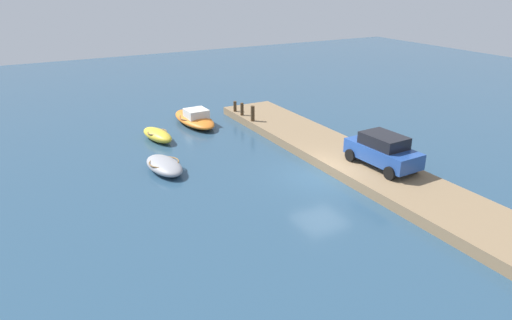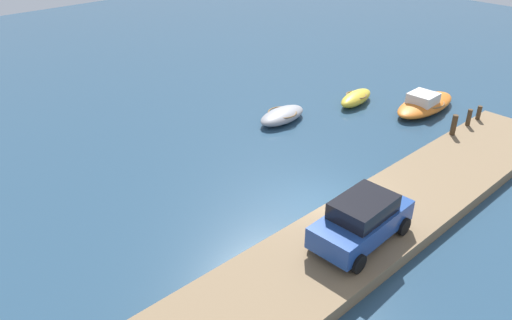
{
  "view_description": "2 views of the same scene",
  "coord_description": "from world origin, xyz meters",
  "px_view_note": "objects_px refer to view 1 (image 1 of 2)",
  "views": [
    {
      "loc": [
        -16.83,
        12.97,
        9.33
      ],
      "look_at": [
        0.85,
        3.31,
        1.24
      ],
      "focal_mm": 32.3,
      "sensor_mm": 36.0,
      "label": 1
    },
    {
      "loc": [
        -12.84,
        -10.08,
        11.03
      ],
      "look_at": [
        -0.11,
        3.79,
        0.53
      ],
      "focal_mm": 34.74,
      "sensor_mm": 36.0,
      "label": 2
    }
  ],
  "objects_px": {
    "mooring_post_west": "(253,113)",
    "mooring_post_mid_west": "(242,109)",
    "motorboat_orange": "(195,118)",
    "dinghy_yellow": "(157,135)",
    "mooring_post_mid_east": "(235,106)",
    "parked_car": "(383,150)",
    "rowboat_grey": "(164,165)"
  },
  "relations": [
    {
      "from": "mooring_post_west",
      "to": "mooring_post_mid_west",
      "type": "relative_size",
      "value": 1.19
    },
    {
      "from": "motorboat_orange",
      "to": "dinghy_yellow",
      "type": "bearing_deg",
      "value": 120.06
    },
    {
      "from": "mooring_post_mid_east",
      "to": "mooring_post_west",
      "type": "bearing_deg",
      "value": 180.0
    },
    {
      "from": "dinghy_yellow",
      "to": "motorboat_orange",
      "type": "distance_m",
      "value": 3.78
    },
    {
      "from": "motorboat_orange",
      "to": "parked_car",
      "type": "relative_size",
      "value": 1.25
    },
    {
      "from": "motorboat_orange",
      "to": "mooring_post_west",
      "type": "distance_m",
      "value": 4.06
    },
    {
      "from": "mooring_post_mid_west",
      "to": "mooring_post_mid_east",
      "type": "xyz_separation_m",
      "value": [
        1.08,
        0.0,
        -0.06
      ]
    },
    {
      "from": "mooring_post_mid_east",
      "to": "parked_car",
      "type": "xyz_separation_m",
      "value": [
        -12.48,
        -1.96,
        0.49
      ]
    },
    {
      "from": "mooring_post_mid_west",
      "to": "parked_car",
      "type": "distance_m",
      "value": 11.58
    },
    {
      "from": "rowboat_grey",
      "to": "motorboat_orange",
      "type": "height_order",
      "value": "motorboat_orange"
    },
    {
      "from": "motorboat_orange",
      "to": "mooring_post_mid_west",
      "type": "bearing_deg",
      "value": -112.25
    },
    {
      "from": "rowboat_grey",
      "to": "dinghy_yellow",
      "type": "bearing_deg",
      "value": -18.85
    },
    {
      "from": "rowboat_grey",
      "to": "mooring_post_mid_west",
      "type": "relative_size",
      "value": 3.75
    },
    {
      "from": "mooring_post_mid_west",
      "to": "mooring_post_mid_east",
      "type": "distance_m",
      "value": 1.08
    },
    {
      "from": "motorboat_orange",
      "to": "mooring_post_mid_east",
      "type": "height_order",
      "value": "mooring_post_mid_east"
    },
    {
      "from": "mooring_post_mid_west",
      "to": "parked_car",
      "type": "bearing_deg",
      "value": -170.26
    },
    {
      "from": "mooring_post_mid_east",
      "to": "parked_car",
      "type": "bearing_deg",
      "value": -171.09
    },
    {
      "from": "motorboat_orange",
      "to": "mooring_post_west",
      "type": "height_order",
      "value": "mooring_post_west"
    },
    {
      "from": "rowboat_grey",
      "to": "parked_car",
      "type": "relative_size",
      "value": 0.81
    },
    {
      "from": "rowboat_grey",
      "to": "parked_car",
      "type": "distance_m",
      "value": 10.99
    },
    {
      "from": "rowboat_grey",
      "to": "mooring_post_mid_east",
      "type": "bearing_deg",
      "value": -52.83
    },
    {
      "from": "dinghy_yellow",
      "to": "mooring_post_west",
      "type": "relative_size",
      "value": 3.07
    },
    {
      "from": "parked_car",
      "to": "mooring_post_west",
      "type": "bearing_deg",
      "value": 8.69
    },
    {
      "from": "dinghy_yellow",
      "to": "mooring_post_mid_east",
      "type": "xyz_separation_m",
      "value": [
        1.95,
        -6.22,
        0.5
      ]
    },
    {
      "from": "motorboat_orange",
      "to": "mooring_post_mid_east",
      "type": "bearing_deg",
      "value": -92.7
    },
    {
      "from": "mooring_post_mid_east",
      "to": "parked_car",
      "type": "distance_m",
      "value": 12.65
    },
    {
      "from": "dinghy_yellow",
      "to": "mooring_post_mid_east",
      "type": "bearing_deg",
      "value": -83.1
    },
    {
      "from": "dinghy_yellow",
      "to": "mooring_post_west",
      "type": "distance_m",
      "value": 6.29
    },
    {
      "from": "mooring_post_west",
      "to": "mooring_post_mid_east",
      "type": "xyz_separation_m",
      "value": [
        2.6,
        0.0,
        -0.14
      ]
    },
    {
      "from": "rowboat_grey",
      "to": "mooring_post_west",
      "type": "bearing_deg",
      "value": -65.9
    },
    {
      "from": "dinghy_yellow",
      "to": "parked_car",
      "type": "xyz_separation_m",
      "value": [
        -10.53,
        -8.18,
        1.0
      ]
    },
    {
      "from": "dinghy_yellow",
      "to": "mooring_post_mid_west",
      "type": "distance_m",
      "value": 6.31
    }
  ]
}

